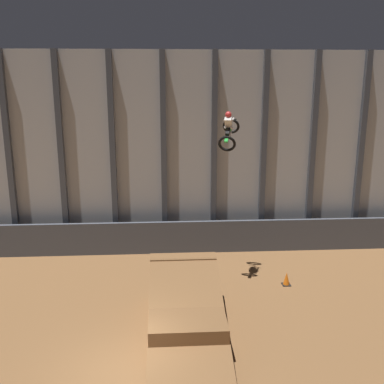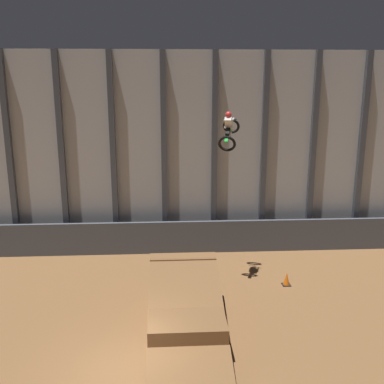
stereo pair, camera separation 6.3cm
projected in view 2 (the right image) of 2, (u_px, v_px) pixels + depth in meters
name	position (u px, v px, depth m)	size (l,w,h in m)	color
ground_plane	(124.00, 375.00, 13.51)	(60.00, 60.00, 0.00)	brown
arena_back_wall	(139.00, 153.00, 22.60)	(32.00, 0.40, 10.04)	#ADB2B7
lower_barrier	(140.00, 238.00, 22.73)	(31.36, 0.20, 1.66)	#474C56
dirt_ramp	(185.00, 309.00, 15.99)	(2.57, 6.31, 2.11)	brown
rider_bike_solo	(229.00, 130.00, 18.68)	(1.15, 1.90, 1.68)	black
traffic_cone_near_ramp	(287.00, 279.00, 19.34)	(0.36, 0.36, 0.58)	black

